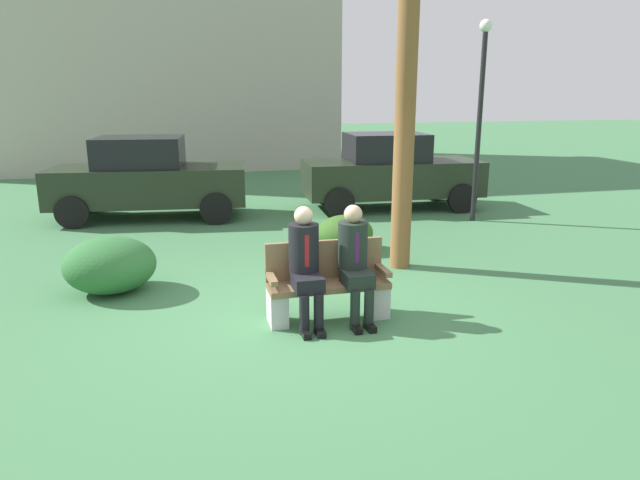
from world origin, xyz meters
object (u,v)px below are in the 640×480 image
object	(u,v)px
seated_man_right	(355,257)
parked_car_far	(390,171)
park_bench	(327,285)
building_backdrop	(155,22)
street_lamp	(481,102)
parked_car_near	(148,178)
shrub_mid_lawn	(345,233)
shrub_near_bench	(110,265)
seated_man_left	(305,260)

from	to	relation	value
seated_man_right	parked_car_far	xyz separation A→B (m)	(2.70, 6.02, 0.09)
park_bench	seated_man_right	size ratio (longest dim) A/B	1.04
seated_man_right	building_backdrop	distance (m)	17.00
building_backdrop	street_lamp	bearing A→B (deg)	-62.00
park_bench	parked_car_near	bearing A→B (deg)	109.99
seated_man_right	parked_car_far	distance (m)	6.60
seated_man_right	street_lamp	distance (m)	6.13
parked_car_far	shrub_mid_lawn	bearing A→B (deg)	-122.09
shrub_mid_lawn	parked_car_near	xyz separation A→B (m)	(-3.26, 3.36, 0.54)
seated_man_right	shrub_mid_lawn	xyz separation A→B (m)	(0.74, 2.89, -0.45)
park_bench	shrub_near_bench	xyz separation A→B (m)	(-2.54, 1.54, -0.03)
seated_man_left	seated_man_right	xyz separation A→B (m)	(0.57, -0.00, -0.00)
seated_man_left	parked_car_far	distance (m)	6.86
park_bench	seated_man_left	bearing A→B (deg)	-157.92
street_lamp	seated_man_left	bearing A→B (deg)	-135.49
seated_man_right	street_lamp	size ratio (longest dim) A/B	0.34
seated_man_right	shrub_mid_lawn	size ratio (longest dim) A/B	1.42
shrub_mid_lawn	parked_car_near	size ratio (longest dim) A/B	0.23
shrub_mid_lawn	street_lamp	bearing A→B (deg)	25.68
seated_man_right	shrub_mid_lawn	bearing A→B (deg)	75.68
shrub_mid_lawn	street_lamp	world-z (taller)	street_lamp
park_bench	street_lamp	size ratio (longest dim) A/B	0.36
park_bench	building_backdrop	distance (m)	16.94
parked_car_near	parked_car_far	bearing A→B (deg)	-2.48
seated_man_right	shrub_mid_lawn	distance (m)	3.02
shrub_mid_lawn	parked_car_far	distance (m)	3.74
shrub_near_bench	shrub_mid_lawn	size ratio (longest dim) A/B	1.25
seated_man_right	seated_man_left	bearing A→B (deg)	179.91
seated_man_left	parked_car_near	bearing A→B (deg)	107.33
park_bench	parked_car_far	distance (m)	6.64
park_bench	parked_car_near	world-z (taller)	parked_car_near
street_lamp	building_backdrop	world-z (taller)	building_backdrop
seated_man_right	parked_car_far	bearing A→B (deg)	65.84
seated_man_left	building_backdrop	xyz separation A→B (m)	(-1.82, 16.30, 4.21)
parked_car_near	park_bench	bearing A→B (deg)	-70.01
park_bench	building_backdrop	world-z (taller)	building_backdrop
park_bench	building_backdrop	size ratio (longest dim) A/B	0.11
park_bench	parked_car_far	world-z (taller)	parked_car_far
seated_man_left	building_backdrop	size ratio (longest dim) A/B	0.11
shrub_near_bench	building_backdrop	xyz separation A→B (m)	(0.44, 14.64, 4.59)
shrub_near_bench	seated_man_left	bearing A→B (deg)	-36.25
seated_man_left	building_backdrop	world-z (taller)	building_backdrop
park_bench	seated_man_right	bearing A→B (deg)	-21.61
parked_car_near	seated_man_right	bearing A→B (deg)	-68.01
seated_man_right	street_lamp	world-z (taller)	street_lamp
building_backdrop	shrub_near_bench	bearing A→B (deg)	-91.72
shrub_mid_lawn	parked_car_near	bearing A→B (deg)	134.15
seated_man_left	park_bench	bearing A→B (deg)	22.08
seated_man_left	parked_car_near	size ratio (longest dim) A/B	0.33
park_bench	parked_car_near	distance (m)	6.54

